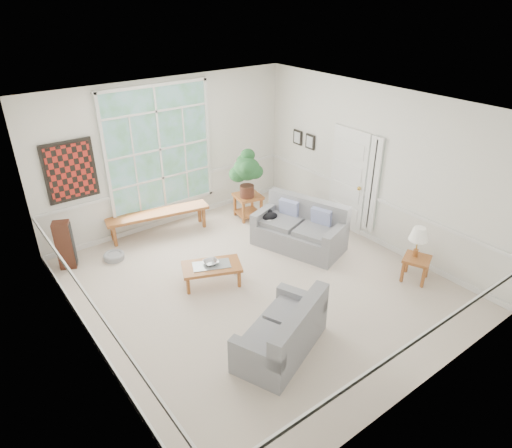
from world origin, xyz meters
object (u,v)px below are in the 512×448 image
at_px(end_table, 248,206).
at_px(side_table, 415,269).
at_px(coffee_table, 212,274).
at_px(loveseat_right, 299,226).
at_px(loveseat_front, 281,327).

xyz_separation_m(end_table, side_table, (0.89, -3.65, -0.05)).
height_order(coffee_table, side_table, side_table).
bearing_deg(loveseat_right, end_table, 71.89).
bearing_deg(loveseat_right, coffee_table, 161.76).
bearing_deg(loveseat_front, end_table, 37.48).
height_order(loveseat_right, end_table, loveseat_right).
relative_size(loveseat_right, end_table, 3.18).
height_order(loveseat_right, coffee_table, loveseat_right).
bearing_deg(coffee_table, end_table, 63.37).
xyz_separation_m(loveseat_front, coffee_table, (0.09, 1.92, -0.22)).
distance_m(loveseat_right, loveseat_front, 2.85).
height_order(coffee_table, end_table, end_table).
bearing_deg(side_table, end_table, 103.73).
relative_size(end_table, side_table, 1.22).
xyz_separation_m(loveseat_right, side_table, (0.86, -2.03, -0.24)).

